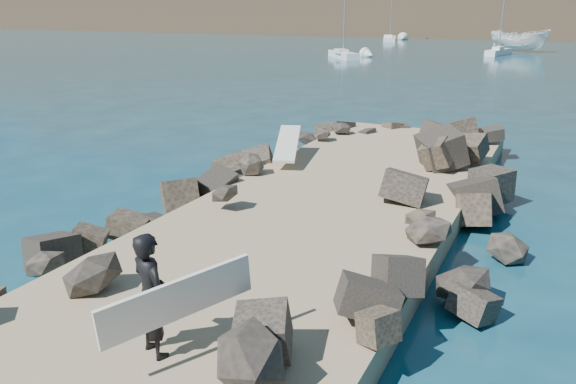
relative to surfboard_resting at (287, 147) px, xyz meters
name	(u,v)px	position (x,y,z in m)	size (l,w,h in m)	color
ground	(307,242)	(2.61, -4.23, -1.04)	(800.00, 800.00, 0.00)	#0F384C
jetty	(265,264)	(2.61, -6.23, -0.74)	(6.00, 26.00, 0.60)	#8C7759
riprap_left	(163,223)	(-0.29, -5.73, -0.54)	(2.60, 22.00, 1.00)	black
riprap_right	(419,274)	(5.51, -5.73, -0.54)	(2.60, 22.00, 1.00)	black
surfboard_resting	(287,147)	(0.00, 0.00, 0.00)	(0.64, 2.54, 0.08)	silver
boat_imported	(519,40)	(1.38, 60.60, 0.32)	(2.66, 7.08, 2.73)	white
surfer_with_board	(155,296)	(2.97, -9.91, 0.45)	(1.35, 1.99, 1.77)	black
sailboat_b	(498,52)	(-0.16, 54.19, -0.69)	(2.39, 5.57, 6.74)	white
sailboat_a	(343,55)	(-14.64, 42.90, -0.69)	(5.15, 5.82, 7.78)	white
sailboat_e	(390,39)	(-19.81, 77.55, -0.70)	(3.90, 8.47, 9.86)	white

